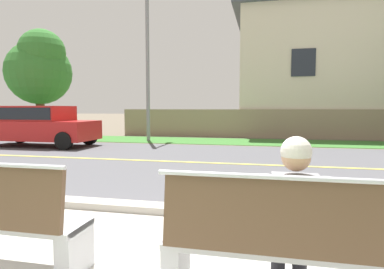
{
  "coord_description": "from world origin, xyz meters",
  "views": [
    {
      "loc": [
        1.12,
        -1.82,
        1.45
      ],
      "look_at": [
        -0.08,
        3.59,
        1.0
      ],
      "focal_mm": 30.02,
      "sensor_mm": 36.0,
      "label": 1
    }
  ],
  "objects_px": {
    "bench_right": "(292,246)",
    "shade_tree_far_left": "(40,68)",
    "streetlamp": "(149,39)",
    "car_red_far": "(39,124)",
    "seated_person_grey": "(293,210)"
  },
  "relations": [
    {
      "from": "bench_right",
      "to": "shade_tree_far_left",
      "type": "relative_size",
      "value": 0.35
    },
    {
      "from": "streetlamp",
      "to": "shade_tree_far_left",
      "type": "relative_size",
      "value": 1.46
    },
    {
      "from": "car_red_far",
      "to": "bench_right",
      "type": "bearing_deg",
      "value": -44.31
    },
    {
      "from": "shade_tree_far_left",
      "to": "car_red_far",
      "type": "bearing_deg",
      "value": -53.34
    },
    {
      "from": "shade_tree_far_left",
      "to": "streetlamp",
      "type": "bearing_deg",
      "value": -9.7
    },
    {
      "from": "car_red_far",
      "to": "shade_tree_far_left",
      "type": "height_order",
      "value": "shade_tree_far_left"
    },
    {
      "from": "car_red_far",
      "to": "streetlamp",
      "type": "bearing_deg",
      "value": 41.81
    },
    {
      "from": "seated_person_grey",
      "to": "shade_tree_far_left",
      "type": "distance_m",
      "value": 17.2
    },
    {
      "from": "bench_right",
      "to": "shade_tree_far_left",
      "type": "height_order",
      "value": "shade_tree_far_left"
    },
    {
      "from": "car_red_far",
      "to": "streetlamp",
      "type": "distance_m",
      "value": 5.81
    },
    {
      "from": "seated_person_grey",
      "to": "bench_right",
      "type": "bearing_deg",
      "value": -96.99
    },
    {
      "from": "streetlamp",
      "to": "shade_tree_far_left",
      "type": "xyz_separation_m",
      "value": [
        -6.42,
        1.1,
        -0.96
      ]
    },
    {
      "from": "seated_person_grey",
      "to": "car_red_far",
      "type": "relative_size",
      "value": 0.29
    },
    {
      "from": "bench_right",
      "to": "car_red_far",
      "type": "xyz_separation_m",
      "value": [
        -8.58,
        8.38,
        0.39
      ]
    },
    {
      "from": "bench_right",
      "to": "car_red_far",
      "type": "height_order",
      "value": "car_red_far"
    }
  ]
}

